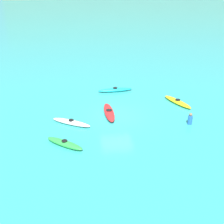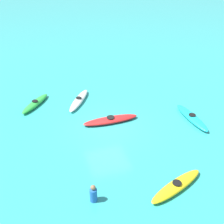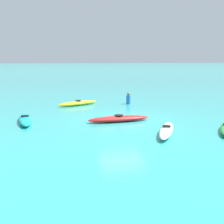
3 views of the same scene
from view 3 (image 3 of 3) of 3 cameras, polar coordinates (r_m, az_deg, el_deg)
ground_plane at (r=15.45m, az=2.06°, el=-1.48°), size 600.00×600.00×0.00m
kayak_red at (r=14.78m, az=1.40°, el=-1.38°), size 0.80×3.38×0.37m
kayak_cyan at (r=15.35m, az=-17.49°, el=-1.43°), size 3.27×0.87×0.37m
kayak_yellow at (r=20.31m, az=-7.00°, el=1.84°), size 1.82×3.15×0.37m
kayak_white at (r=12.61m, az=11.19°, el=-3.69°), size 2.95×2.09×0.37m
person_near_shore at (r=20.75m, az=3.40°, el=2.72°), size 0.33×0.33×0.88m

